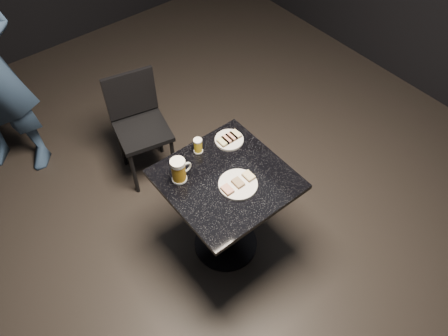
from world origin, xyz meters
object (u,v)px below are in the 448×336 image
(plate_large, at_px, (238,184))
(beer_mug, at_px, (179,170))
(table, at_px, (226,202))
(beer_tumbler, at_px, (198,146))
(plate_small, at_px, (229,140))
(chair, at_px, (139,121))

(plate_large, relative_size, beer_mug, 1.42)
(table, bearing_deg, plate_large, -77.27)
(plate_large, relative_size, beer_tumbler, 2.29)
(plate_large, xyz_separation_m, beer_tumbler, (-0.02, 0.35, 0.04))
(plate_small, bearing_deg, plate_large, -120.87)
(plate_large, distance_m, beer_mug, 0.34)
(chair, bearing_deg, table, -87.75)
(table, height_order, chair, chair)
(plate_large, distance_m, chair, 1.09)
(table, distance_m, chair, 0.97)
(plate_small, distance_m, beer_tumbler, 0.21)
(beer_mug, xyz_separation_m, beer_tumbler, (0.21, 0.11, -0.03))
(table, distance_m, beer_tumbler, 0.40)
(plate_small, height_order, beer_tumbler, beer_tumbler)
(plate_large, distance_m, beer_tumbler, 0.36)
(beer_mug, bearing_deg, plate_small, 8.11)
(plate_large, xyz_separation_m, table, (-0.02, 0.08, -0.25))
(beer_mug, relative_size, beer_tumbler, 1.61)
(plate_large, relative_size, plate_small, 1.25)
(plate_large, xyz_separation_m, chair, (-0.06, 1.05, -0.26))
(table, relative_size, beer_tumbler, 7.65)
(plate_small, height_order, table, plate_small)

